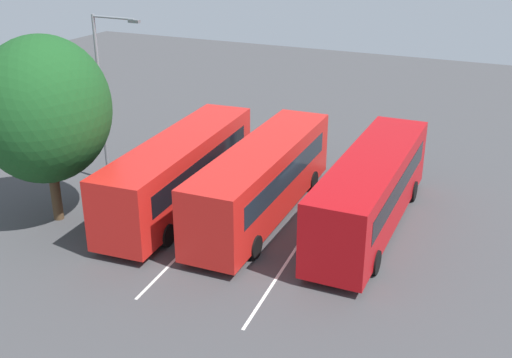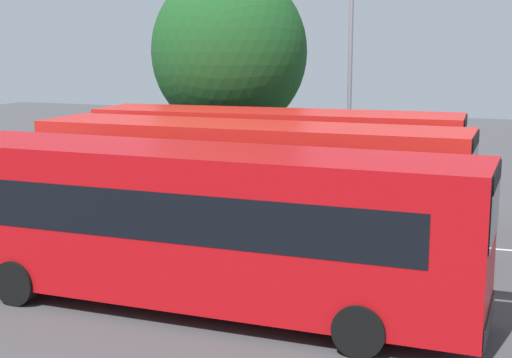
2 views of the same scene
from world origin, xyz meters
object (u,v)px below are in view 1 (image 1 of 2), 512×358
Objects in this scene: depot_tree at (44,110)px; bus_center_right at (181,170)px; bus_center_left at (263,178)px; street_lamp at (104,90)px; bus_far_left at (371,189)px; pedestrian at (298,142)px.

bus_center_right is at bearing -51.10° from depot_tree.
street_lamp reaches higher than bus_center_left.
bus_center_left is 3.86m from bus_center_right.
bus_far_left is at bearing -84.20° from bus_center_right.
bus_center_right is (-1.51, 8.45, 0.00)m from bus_far_left.
pedestrian is 10.87m from street_lamp.
depot_tree reaches higher than bus_center_right.
bus_center_right is (-0.68, 3.80, 0.00)m from bus_center_left.
street_lamp is at bearing 5.30° from depot_tree.
depot_tree is at bearing -83.10° from street_lamp.
bus_far_left is 6.91× the size of pedestrian.
bus_center_right is 1.39× the size of street_lamp.
bus_center_left is 6.94× the size of pedestrian.
bus_center_right is at bearing -10.46° from street_lamp.
street_lamp is 4.50m from depot_tree.
bus_center_left is at bearing -84.18° from bus_center_right.
bus_center_left is at bearing -0.61° from street_lamp.
bus_far_left is 0.99× the size of bus_center_right.
street_lamp is 1.02× the size of depot_tree.
pedestrian is 0.20× the size of depot_tree.
bus_center_left is 1.41× the size of depot_tree.
depot_tree is at bearing 115.25° from bus_center_left.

